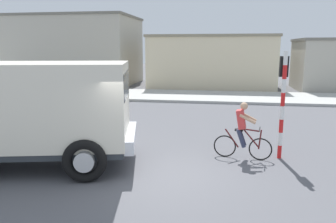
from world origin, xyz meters
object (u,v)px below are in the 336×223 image
truck_foreground (33,108)px  car_red_near (69,91)px  traffic_light_pole (283,90)px  cyclist (243,131)px

truck_foreground → car_red_near: truck_foreground is taller
traffic_light_pole → truck_foreground: bearing=-164.6°
truck_foreground → car_red_near: (-3.61, 9.53, -0.85)m
traffic_light_pole → cyclist: bearing=-164.8°
truck_foreground → car_red_near: 10.22m
truck_foreground → cyclist: size_ratio=3.39×
cyclist → truck_foreground: bearing=-164.6°
cyclist → traffic_light_pole: 1.68m
cyclist → car_red_near: 12.28m
cyclist → car_red_near: bearing=139.7°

